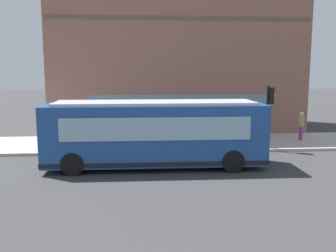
% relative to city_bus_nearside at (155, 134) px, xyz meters
% --- Properties ---
extents(ground, '(120.00, 120.00, 0.00)m').
position_rel_city_bus_nearside_xyz_m(ground, '(0.07, -2.02, -1.55)').
color(ground, '#38383A').
extents(sidewalk_curb, '(4.94, 40.00, 0.15)m').
position_rel_city_bus_nearside_xyz_m(sidewalk_curb, '(5.13, -2.02, -1.48)').
color(sidewalk_curb, '#B2ADA3').
rests_on(sidewalk_curb, ground).
extents(building_corner, '(8.06, 17.35, 13.96)m').
position_rel_city_bus_nearside_xyz_m(building_corner, '(11.61, -2.02, 5.42)').
color(building_corner, '#8C5B4C').
rests_on(building_corner, ground).
extents(city_bus_nearside, '(2.65, 10.06, 3.07)m').
position_rel_city_bus_nearside_xyz_m(city_bus_nearside, '(0.00, 0.00, 0.00)').
color(city_bus_nearside, '#1E478C').
rests_on(city_bus_nearside, ground).
extents(traffic_light_near_corner, '(0.32, 0.49, 3.46)m').
position_rel_city_bus_nearside_xyz_m(traffic_light_near_corner, '(3.07, -6.45, 1.01)').
color(traffic_light_near_corner, black).
rests_on(traffic_light_near_corner, sidewalk_curb).
extents(fire_hydrant, '(0.35, 0.35, 0.74)m').
position_rel_city_bus_nearside_xyz_m(fire_hydrant, '(3.87, -3.38, -1.04)').
color(fire_hydrant, yellow).
rests_on(fire_hydrant, sidewalk_curb).
extents(pedestrian_near_building_entrance, '(0.32, 0.32, 1.64)m').
position_rel_city_bus_nearside_xyz_m(pedestrian_near_building_entrance, '(4.16, -1.73, -0.46)').
color(pedestrian_near_building_entrance, '#3F8C4C').
rests_on(pedestrian_near_building_entrance, sidewalk_curb).
extents(pedestrian_near_hydrant, '(0.32, 0.32, 1.77)m').
position_rel_city_bus_nearside_xyz_m(pedestrian_near_hydrant, '(6.76, 5.40, -0.38)').
color(pedestrian_near_hydrant, '#8C3F8C').
rests_on(pedestrian_near_hydrant, sidewalk_curb).
extents(pedestrian_by_light_pole, '(0.32, 0.32, 1.66)m').
position_rel_city_bus_nearside_xyz_m(pedestrian_by_light_pole, '(4.52, 6.23, -0.45)').
color(pedestrian_by_light_pole, '#99994C').
rests_on(pedestrian_by_light_pole, sidewalk_curb).
extents(pedestrian_walking_along_curb, '(0.32, 0.32, 1.77)m').
position_rel_city_bus_nearside_xyz_m(pedestrian_walking_along_curb, '(5.05, -9.17, -0.38)').
color(pedestrian_walking_along_curb, '#8C3F8C').
rests_on(pedestrian_walking_along_curb, sidewalk_curb).
extents(newspaper_vending_box, '(0.44, 0.43, 0.90)m').
position_rel_city_bus_nearside_xyz_m(newspaper_vending_box, '(6.39, -4.78, -0.95)').
color(newspaper_vending_box, '#BF3F19').
rests_on(newspaper_vending_box, sidewalk_curb).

